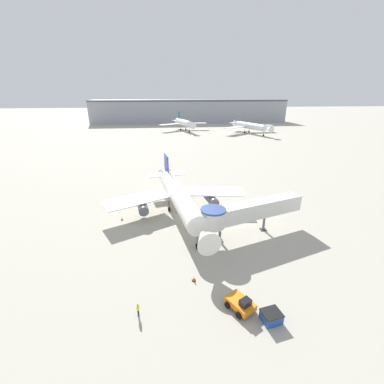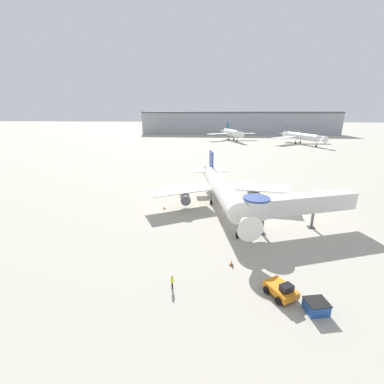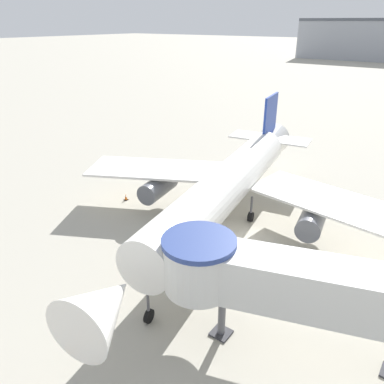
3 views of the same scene
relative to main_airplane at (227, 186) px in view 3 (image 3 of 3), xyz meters
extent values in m
plane|color=#A8A393|center=(2.15, -0.50, -4.11)|extent=(800.00, 800.00, 0.00)
cylinder|color=white|center=(0.14, -0.78, 0.13)|extent=(7.72, 24.88, 3.53)
cone|color=white|center=(2.83, -16.22, 0.13)|extent=(4.14, 4.43, 3.53)
cone|color=white|center=(-2.20, 12.57, 0.13)|extent=(4.39, 5.82, 3.53)
cube|color=white|center=(-8.41, 0.47, -0.49)|extent=(13.92, 10.81, 0.22)
cube|color=white|center=(7.75, 3.30, -0.49)|extent=(13.52, 7.17, 0.22)
cube|color=navy|center=(-2.15, 12.31, 3.31)|extent=(0.99, 4.37, 4.59)
cube|color=white|center=(-2.24, 12.83, 0.75)|extent=(9.16, 4.54, 0.18)
cylinder|color=#565960|center=(-7.16, -0.71, -1.71)|extent=(2.67, 4.66, 1.94)
cylinder|color=#565960|center=(6.98, 1.76, -1.71)|extent=(2.67, 4.66, 1.94)
cylinder|color=#4C4C51|center=(2.18, -12.49, -2.65)|extent=(0.18, 0.18, 2.03)
cylinder|color=black|center=(2.18, -12.49, -3.66)|extent=(0.41, 0.93, 0.90)
cylinder|color=#4C4C51|center=(-1.96, 1.98, -2.65)|extent=(0.22, 0.22, 2.03)
cylinder|color=black|center=(-1.96, 1.98, -3.66)|extent=(0.55, 0.96, 0.90)
cylinder|color=#4C4C51|center=(1.17, 2.53, -2.65)|extent=(0.22, 0.22, 2.03)
cylinder|color=black|center=(1.17, 2.53, -3.66)|extent=(0.55, 0.96, 0.90)
cube|color=silver|center=(13.32, -8.34, 0.46)|extent=(17.62, 8.07, 2.80)
cylinder|color=silver|center=(4.93, -11.14, 0.46)|extent=(3.90, 3.90, 2.80)
cylinder|color=navy|center=(4.93, -11.14, 2.01)|extent=(4.10, 4.09, 0.30)
cylinder|color=#56565B|center=(6.27, -10.69, -2.52)|extent=(0.44, 0.44, 3.17)
cube|color=#333338|center=(6.27, -10.69, -4.05)|extent=(1.10, 1.10, 0.12)
cube|color=black|center=(-11.34, -1.07, -4.09)|extent=(0.41, 0.41, 0.04)
cone|color=orange|center=(-11.34, -1.07, -3.75)|extent=(0.28, 0.28, 0.63)
cylinder|color=white|center=(-11.34, -1.07, -3.68)|extent=(0.15, 0.15, 0.08)
camera|label=1|loc=(-2.36, -47.48, 19.47)|focal=24.00mm
camera|label=2|loc=(-1.99, -48.69, 14.83)|focal=24.00mm
camera|label=3|loc=(14.68, -25.13, 12.77)|focal=35.00mm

